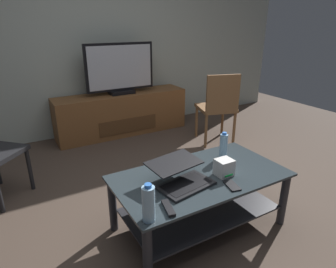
% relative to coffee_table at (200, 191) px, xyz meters
% --- Properties ---
extents(ground_plane, '(7.68, 7.68, 0.00)m').
position_rel_coffee_table_xyz_m(ground_plane, '(0.02, 0.19, -0.31)').
color(ground_plane, '#4C3D33').
extents(back_wall, '(6.40, 0.12, 2.80)m').
position_rel_coffee_table_xyz_m(back_wall, '(0.02, 2.55, 1.09)').
color(back_wall, '#A8B2A8').
rests_on(back_wall, ground).
extents(coffee_table, '(1.26, 0.69, 0.45)m').
position_rel_coffee_table_xyz_m(coffee_table, '(0.00, 0.00, 0.00)').
color(coffee_table, '#2D383D').
rests_on(coffee_table, ground).
extents(media_cabinet, '(1.83, 0.44, 0.57)m').
position_rel_coffee_table_xyz_m(media_cabinet, '(0.26, 2.23, -0.03)').
color(media_cabinet, brown).
rests_on(media_cabinet, ground).
extents(television, '(0.94, 0.20, 0.67)m').
position_rel_coffee_table_xyz_m(television, '(0.26, 2.21, 0.59)').
color(television, black).
rests_on(television, media_cabinet).
extents(dining_chair, '(0.55, 0.55, 0.92)m').
position_rel_coffee_table_xyz_m(dining_chair, '(1.18, 1.26, 0.20)').
color(dining_chair, brown).
rests_on(dining_chair, ground).
extents(laptop, '(0.42, 0.41, 0.15)m').
position_rel_coffee_table_xyz_m(laptop, '(-0.19, -0.03, 0.20)').
color(laptop, black).
rests_on(laptop, coffee_table).
extents(router_box, '(0.12, 0.11, 0.12)m').
position_rel_coffee_table_xyz_m(router_box, '(0.15, -0.08, 0.20)').
color(router_box, white).
rests_on(router_box, coffee_table).
extents(water_bottle_near, '(0.07, 0.07, 0.23)m').
position_rel_coffee_table_xyz_m(water_bottle_near, '(-0.56, -0.27, 0.25)').
color(water_bottle_near, '#99C6E5').
rests_on(water_bottle_near, coffee_table).
extents(water_bottle_far, '(0.06, 0.06, 0.22)m').
position_rel_coffee_table_xyz_m(water_bottle_far, '(0.33, 0.15, 0.24)').
color(water_bottle_far, '#99C6E5').
rests_on(water_bottle_far, coffee_table).
extents(cell_phone, '(0.10, 0.15, 0.01)m').
position_rel_coffee_table_xyz_m(cell_phone, '(0.09, -0.23, 0.15)').
color(cell_phone, black).
rests_on(cell_phone, coffee_table).
extents(tv_remote, '(0.08, 0.17, 0.02)m').
position_rel_coffee_table_xyz_m(tv_remote, '(-0.41, -0.25, 0.15)').
color(tv_remote, black).
rests_on(tv_remote, coffee_table).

